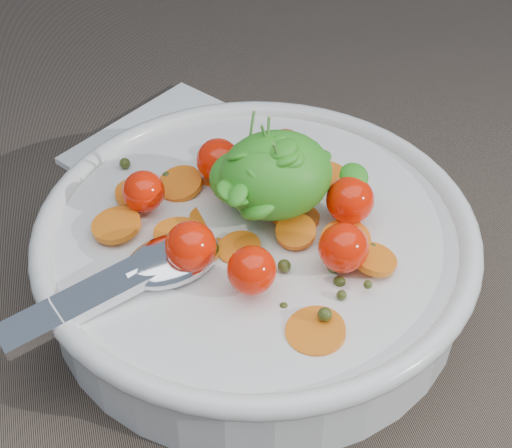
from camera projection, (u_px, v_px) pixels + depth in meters
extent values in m
plane|color=brown|center=(242.00, 315.00, 0.51)|extent=(6.00, 6.00, 0.00)
cylinder|color=silver|center=(256.00, 259.00, 0.51)|extent=(0.27, 0.27, 0.05)
torus|color=silver|center=(256.00, 230.00, 0.50)|extent=(0.28, 0.28, 0.01)
cylinder|color=silver|center=(256.00, 283.00, 0.53)|extent=(0.13, 0.13, 0.01)
cylinder|color=brown|center=(256.00, 259.00, 0.51)|extent=(0.24, 0.24, 0.04)
cylinder|color=orange|center=(239.00, 249.00, 0.48)|extent=(0.04, 0.04, 0.01)
cylinder|color=orange|center=(294.00, 215.00, 0.50)|extent=(0.05, 0.05, 0.02)
cylinder|color=orange|center=(345.00, 241.00, 0.48)|extent=(0.04, 0.04, 0.01)
cylinder|color=orange|center=(168.00, 266.00, 0.46)|extent=(0.03, 0.03, 0.01)
cylinder|color=orange|center=(208.00, 195.00, 0.53)|extent=(0.04, 0.04, 0.01)
cylinder|color=orange|center=(374.00, 259.00, 0.47)|extent=(0.03, 0.03, 0.01)
cylinder|color=orange|center=(326.00, 173.00, 0.53)|extent=(0.04, 0.04, 0.01)
cylinder|color=orange|center=(215.00, 222.00, 0.51)|extent=(0.05, 0.05, 0.01)
cylinder|color=orange|center=(211.00, 231.00, 0.50)|extent=(0.04, 0.05, 0.01)
cylinder|color=orange|center=(305.00, 228.00, 0.50)|extent=(0.04, 0.04, 0.01)
cylinder|color=orange|center=(116.00, 225.00, 0.49)|extent=(0.03, 0.03, 0.01)
cylinder|color=orange|center=(181.00, 235.00, 0.48)|extent=(0.04, 0.04, 0.01)
cylinder|color=orange|center=(135.00, 194.00, 0.51)|extent=(0.03, 0.03, 0.01)
cylinder|color=orange|center=(296.00, 232.00, 0.48)|extent=(0.03, 0.03, 0.01)
cylinder|color=orange|center=(180.00, 184.00, 0.52)|extent=(0.04, 0.04, 0.01)
cylinder|color=orange|center=(315.00, 332.00, 0.43)|extent=(0.05, 0.05, 0.01)
sphere|color=#374115|center=(339.00, 282.00, 0.46)|extent=(0.01, 0.01, 0.01)
sphere|color=#374115|center=(325.00, 314.00, 0.43)|extent=(0.01, 0.01, 0.01)
sphere|color=#374115|center=(372.00, 247.00, 0.48)|extent=(0.01, 0.01, 0.01)
sphere|color=#374115|center=(125.00, 206.00, 0.51)|extent=(0.01, 0.01, 0.01)
sphere|color=#374115|center=(220.00, 181.00, 0.53)|extent=(0.01, 0.01, 0.01)
sphere|color=#374115|center=(284.00, 307.00, 0.45)|extent=(0.01, 0.01, 0.01)
sphere|color=#374115|center=(284.00, 266.00, 0.46)|extent=(0.01, 0.01, 0.01)
sphere|color=#374115|center=(227.00, 196.00, 0.51)|extent=(0.01, 0.01, 0.01)
sphere|color=#374115|center=(167.00, 177.00, 0.53)|extent=(0.01, 0.01, 0.01)
sphere|color=#374115|center=(368.00, 285.00, 0.45)|extent=(0.01, 0.01, 0.01)
sphere|color=#374115|center=(334.00, 267.00, 0.46)|extent=(0.01, 0.01, 0.01)
sphere|color=#374115|center=(342.00, 295.00, 0.45)|extent=(0.01, 0.01, 0.01)
sphere|color=#374115|center=(125.00, 163.00, 0.54)|extent=(0.01, 0.01, 0.01)
sphere|color=#374115|center=(188.00, 267.00, 0.47)|extent=(0.01, 0.01, 0.01)
sphere|color=red|center=(350.00, 200.00, 0.49)|extent=(0.03, 0.03, 0.03)
sphere|color=red|center=(285.00, 149.00, 0.53)|extent=(0.03, 0.03, 0.03)
sphere|color=red|center=(218.00, 160.00, 0.52)|extent=(0.03, 0.03, 0.03)
sphere|color=red|center=(144.00, 191.00, 0.50)|extent=(0.03, 0.03, 0.03)
sphere|color=red|center=(191.00, 246.00, 0.46)|extent=(0.03, 0.03, 0.03)
sphere|color=red|center=(252.00, 270.00, 0.44)|extent=(0.03, 0.03, 0.03)
sphere|color=red|center=(343.00, 248.00, 0.46)|extent=(0.03, 0.03, 0.03)
ellipsoid|color=green|center=(276.00, 175.00, 0.48)|extent=(0.07, 0.06, 0.05)
ellipsoid|color=green|center=(242.00, 178.00, 0.49)|extent=(0.04, 0.04, 0.03)
ellipsoid|color=green|center=(237.00, 195.00, 0.46)|extent=(0.02, 0.02, 0.01)
ellipsoid|color=green|center=(264.00, 165.00, 0.49)|extent=(0.04, 0.04, 0.02)
ellipsoid|color=green|center=(274.00, 142.00, 0.48)|extent=(0.03, 0.03, 0.02)
ellipsoid|color=green|center=(276.00, 156.00, 0.47)|extent=(0.03, 0.04, 0.03)
ellipsoid|color=green|center=(257.00, 176.00, 0.46)|extent=(0.02, 0.02, 0.02)
ellipsoid|color=green|center=(283.00, 159.00, 0.46)|extent=(0.03, 0.03, 0.02)
ellipsoid|color=green|center=(244.00, 171.00, 0.49)|extent=(0.03, 0.03, 0.02)
ellipsoid|color=green|center=(241.00, 155.00, 0.47)|extent=(0.02, 0.02, 0.02)
ellipsoid|color=green|center=(271.00, 159.00, 0.48)|extent=(0.02, 0.02, 0.01)
ellipsoid|color=green|center=(259.00, 206.00, 0.47)|extent=(0.03, 0.03, 0.03)
ellipsoid|color=green|center=(280.00, 153.00, 0.47)|extent=(0.03, 0.03, 0.02)
ellipsoid|color=green|center=(289.00, 158.00, 0.46)|extent=(0.02, 0.02, 0.01)
ellipsoid|color=green|center=(280.00, 164.00, 0.48)|extent=(0.03, 0.03, 0.03)
ellipsoid|color=green|center=(274.00, 154.00, 0.47)|extent=(0.03, 0.03, 0.02)
ellipsoid|color=green|center=(281.00, 149.00, 0.47)|extent=(0.03, 0.03, 0.01)
ellipsoid|color=green|center=(261.00, 174.00, 0.47)|extent=(0.03, 0.03, 0.02)
ellipsoid|color=green|center=(354.00, 176.00, 0.49)|extent=(0.02, 0.02, 0.02)
ellipsoid|color=green|center=(296.00, 168.00, 0.48)|extent=(0.04, 0.04, 0.02)
ellipsoid|color=green|center=(235.00, 192.00, 0.47)|extent=(0.03, 0.02, 0.02)
ellipsoid|color=green|center=(290.00, 151.00, 0.49)|extent=(0.04, 0.04, 0.03)
ellipsoid|color=green|center=(277.00, 146.00, 0.47)|extent=(0.02, 0.02, 0.02)
ellipsoid|color=green|center=(315.00, 160.00, 0.50)|extent=(0.03, 0.03, 0.02)
ellipsoid|color=green|center=(275.00, 154.00, 0.51)|extent=(0.03, 0.03, 0.02)
cylinder|color=#4C8C33|center=(281.00, 167.00, 0.47)|extent=(0.01, 0.01, 0.04)
cylinder|color=#4C8C33|center=(249.00, 148.00, 0.48)|extent=(0.01, 0.02, 0.04)
cylinder|color=#4C8C33|center=(267.00, 154.00, 0.48)|extent=(0.01, 0.01, 0.05)
cylinder|color=#4C8C33|center=(269.00, 149.00, 0.48)|extent=(0.01, 0.01, 0.04)
ellipsoid|color=silver|center=(173.00, 259.00, 0.47)|extent=(0.07, 0.06, 0.02)
cube|color=silver|center=(98.00, 294.00, 0.45)|extent=(0.12, 0.06, 0.02)
cylinder|color=silver|center=(143.00, 271.00, 0.46)|extent=(0.02, 0.02, 0.01)
cube|color=white|center=(177.00, 149.00, 0.64)|extent=(0.19, 0.19, 0.01)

